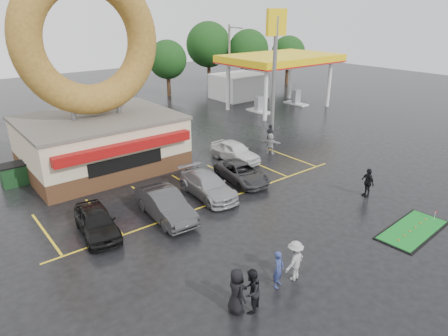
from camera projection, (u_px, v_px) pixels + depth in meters
ground at (257, 224)px, 21.06m from camera, size 120.00×120.00×0.00m
donut_shop at (96, 105)px, 27.09m from camera, size 10.20×8.70×13.50m
gas_station at (261, 72)px, 46.44m from camera, size 12.30×13.65×5.90m
shell_sign at (275, 48)px, 34.54m from camera, size 2.20×0.36×10.60m
streetlight_mid at (136, 76)px, 36.79m from camera, size 0.40×2.21×9.00m
streetlight_right at (230, 64)px, 44.44m from camera, size 0.40×2.21×9.00m
tree_far_a at (248, 50)px, 55.94m from camera, size 5.60×5.60×8.00m
tree_far_b at (288, 53)px, 58.19m from camera, size 4.90×4.90×7.00m
tree_far_c at (209, 45)px, 56.29m from camera, size 6.30×6.30×9.00m
tree_far_d at (167, 60)px, 50.71m from camera, size 4.90×4.90×7.00m
car_black at (97, 222)px, 19.90m from camera, size 2.22×4.32×1.41m
car_dgrey at (165, 205)px, 21.45m from camera, size 1.92×4.76×1.54m
car_silver at (208, 185)px, 24.03m from camera, size 2.34×4.90×1.38m
car_grey at (242, 173)px, 26.05m from camera, size 2.60×4.65×1.23m
car_white at (235, 151)px, 29.58m from camera, size 1.79×4.37×1.48m
person_blue at (279, 269)px, 16.09m from camera, size 0.70×0.59×1.63m
person_blackjkt at (251, 291)px, 14.73m from camera, size 1.09×1.01×1.79m
person_hoodie at (295, 261)px, 16.50m from camera, size 1.25×0.85×1.79m
person_bystander at (236, 291)px, 14.69m from camera, size 0.66×0.95×1.84m
person_cameraman at (368, 182)px, 23.93m from camera, size 0.76×1.13×1.78m
person_walker_near at (271, 144)px, 31.01m from camera, size 1.14×1.59×1.65m
person_walker_far at (270, 134)px, 33.11m from camera, size 0.72×0.57×1.73m
dumpster at (16, 174)px, 25.69m from camera, size 1.81×1.21×1.30m
putting_green at (412, 230)px, 20.45m from camera, size 4.65×2.24×0.57m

